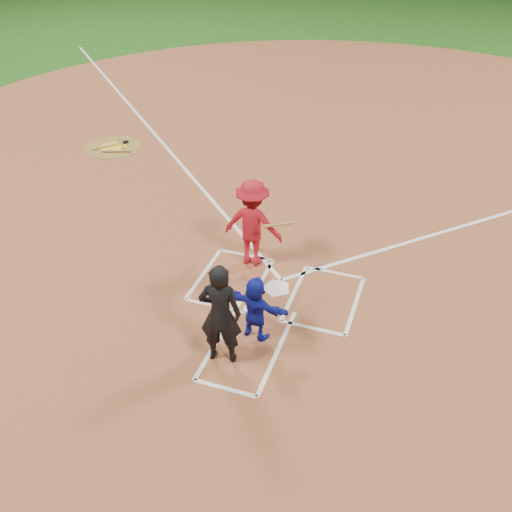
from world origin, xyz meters
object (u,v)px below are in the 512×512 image
(catcher, at_px, (256,308))
(umpire, at_px, (220,314))
(home_plate, at_px, (277,288))
(batter_at_plate, at_px, (253,224))
(on_deck_circle, at_px, (113,147))

(catcher, height_order, umpire, umpire)
(catcher, relative_size, umpire, 0.65)
(catcher, bearing_deg, home_plate, -75.43)
(home_plate, height_order, batter_at_plate, batter_at_plate)
(on_deck_circle, height_order, batter_at_plate, batter_at_plate)
(umpire, bearing_deg, catcher, -128.02)
(on_deck_circle, bearing_deg, catcher, -43.51)
(home_plate, bearing_deg, on_deck_circle, -36.62)
(on_deck_circle, bearing_deg, umpire, -48.09)
(umpire, relative_size, batter_at_plate, 1.01)
(on_deck_circle, relative_size, umpire, 0.88)
(home_plate, xyz_separation_m, on_deck_circle, (-6.74, 5.01, -0.00))
(on_deck_circle, distance_m, catcher, 9.38)
(home_plate, xyz_separation_m, umpire, (-0.31, -2.15, 0.96))
(umpire, height_order, batter_at_plate, umpire)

